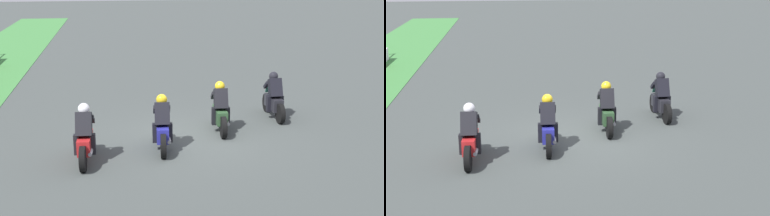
{
  "view_description": "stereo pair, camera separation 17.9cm",
  "coord_description": "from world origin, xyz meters",
  "views": [
    {
      "loc": [
        -14.13,
        2.09,
        4.88
      ],
      "look_at": [
        0.01,
        -0.09,
        0.9
      ],
      "focal_mm": 48.45,
      "sensor_mm": 36.0,
      "label": 1
    },
    {
      "loc": [
        -14.16,
        1.91,
        4.88
      ],
      "look_at": [
        0.01,
        -0.09,
        0.9
      ],
      "focal_mm": 48.45,
      "sensor_mm": 36.0,
      "label": 2
    }
  ],
  "objects": [
    {
      "name": "rider_lane_b",
      "position": [
        0.55,
        -1.03,
        0.62
      ],
      "size": [
        2.04,
        0.55,
        1.51
      ],
      "rotation": [
        0.0,
        0.0,
        -0.06
      ],
      "color": "black",
      "rests_on": "ground_plane"
    },
    {
      "name": "rider_lane_a",
      "position": [
        1.68,
        -3.06,
        0.62
      ],
      "size": [
        2.04,
        0.54,
        1.51
      ],
      "rotation": [
        0.0,
        0.0,
        0.01
      ],
      "color": "black",
      "rests_on": "ground_plane"
    },
    {
      "name": "rider_lane_d",
      "position": [
        -1.41,
        2.88,
        0.62
      ],
      "size": [
        2.04,
        0.55,
        1.51
      ],
      "rotation": [
        0.0,
        0.0,
        -0.05
      ],
      "color": "black",
      "rests_on": "ground_plane"
    },
    {
      "name": "rider_lane_c",
      "position": [
        -0.78,
        0.85,
        0.62
      ],
      "size": [
        2.04,
        0.55,
        1.51
      ],
      "rotation": [
        0.0,
        0.0,
        -0.06
      ],
      "color": "black",
      "rests_on": "ground_plane"
    },
    {
      "name": "ground_plane",
      "position": [
        0.0,
        0.0,
        0.0
      ],
      "size": [
        120.0,
        120.0,
        0.0
      ],
      "primitive_type": "plane",
      "color": "#3D4341"
    }
  ]
}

